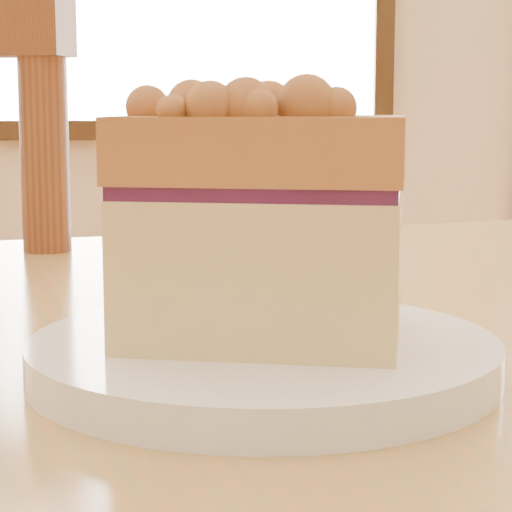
# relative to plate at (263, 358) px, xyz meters

# --- Properties ---
(plate) EXTENTS (0.20, 0.20, 0.02)m
(plate) POSITION_rel_plate_xyz_m (0.00, 0.00, 0.00)
(plate) COLOR white
(plate) RESTS_ON cafe_table_main
(cake_slice) EXTENTS (0.14, 0.11, 0.11)m
(cake_slice) POSITION_rel_plate_xyz_m (-0.00, 0.00, 0.06)
(cake_slice) COLOR #DECC7D
(cake_slice) RESTS_ON plate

